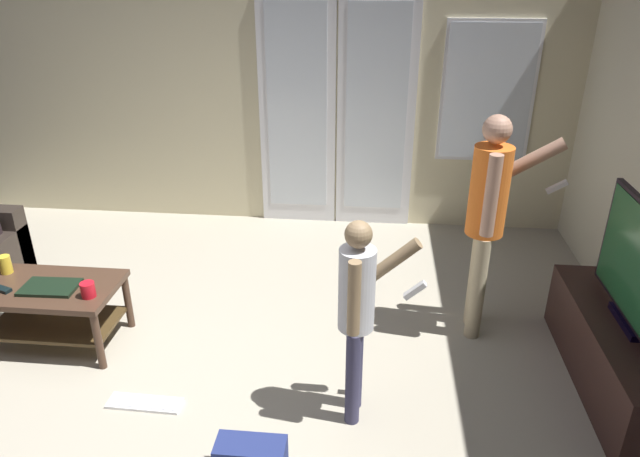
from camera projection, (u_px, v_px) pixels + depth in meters
ground_plane at (178, 406)px, 3.41m from camera, size 5.90×5.58×0.02m
wall_back_with_doors at (272, 88)px, 5.32m from camera, size 5.90×0.09×2.67m
coffee_table at (51, 302)px, 3.82m from camera, size 0.90×0.54×0.45m
tv_stand at (617, 355)px, 3.47m from camera, size 0.44×1.42×0.44m
flat_screen_tv at (640, 270)px, 3.22m from camera, size 0.08×1.04×0.72m
person_adult at (489, 209)px, 3.71m from camera, size 0.64×0.42×1.54m
person_child at (358, 306)px, 3.03m from camera, size 0.47×0.33×1.22m
loose_keyboard at (145, 403)px, 3.40m from camera, size 0.44×0.14×0.02m
laptop_closed at (50, 287)px, 3.73m from camera, size 0.36×0.24×0.02m
cup_near_edge at (88, 290)px, 3.63m from camera, size 0.09×0.09×0.10m
cup_by_laptop at (5, 265)px, 3.90m from camera, size 0.08×0.08×0.13m
dvd_remote_slim at (0, 289)px, 3.71m from camera, size 0.18×0.10×0.02m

